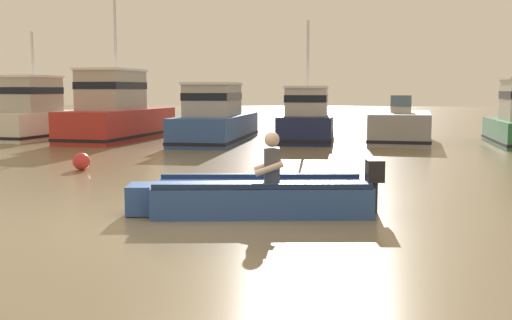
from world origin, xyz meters
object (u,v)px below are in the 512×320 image
at_px(moored_boat_grey, 401,128).
at_px(mooring_buoy, 81,161).
at_px(rowboat_with_person, 257,196).
at_px(moored_boat_red, 117,114).
at_px(moored_boat_navy, 307,120).
at_px(moored_boat_blue, 216,120).
at_px(moored_boat_white, 35,115).

bearing_deg(moored_boat_grey, mooring_buoy, -130.57).
bearing_deg(mooring_buoy, rowboat_with_person, -41.62).
height_order(rowboat_with_person, moored_boat_grey, moored_boat_grey).
distance_m(moored_boat_red, moored_boat_grey, 9.91).
xyz_separation_m(moored_boat_red, moored_boat_navy, (6.66, 1.04, -0.21)).
height_order(moored_boat_red, moored_boat_grey, moored_boat_red).
bearing_deg(moored_boat_navy, moored_boat_grey, -5.24).
bearing_deg(moored_boat_navy, moored_boat_blue, -157.45).
relative_size(rowboat_with_person, moored_boat_blue, 0.61).
bearing_deg(mooring_buoy, moored_boat_blue, 80.97).
height_order(moored_boat_blue, moored_boat_navy, moored_boat_navy).
xyz_separation_m(moored_boat_blue, mooring_buoy, (-1.23, -7.76, -0.56)).
distance_m(moored_boat_red, moored_boat_blue, 3.65).
distance_m(rowboat_with_person, moored_boat_grey, 13.19).
bearing_deg(moored_boat_grey, moored_boat_white, -177.63).
bearing_deg(moored_boat_white, moored_boat_red, -3.53).
distance_m(moored_boat_white, mooring_buoy, 9.98).
distance_m(moored_boat_white, moored_boat_blue, 6.92).
bearing_deg(rowboat_with_person, mooring_buoy, 138.38).
xyz_separation_m(moored_boat_blue, moored_boat_grey, (6.24, 0.96, -0.26)).
xyz_separation_m(moored_boat_navy, moored_boat_grey, (3.21, -0.29, -0.23)).
distance_m(moored_boat_white, moored_boat_red, 3.27).
bearing_deg(moored_boat_red, moored_boat_navy, 8.86).
height_order(rowboat_with_person, moored_boat_navy, moored_boat_navy).
bearing_deg(moored_boat_blue, moored_boat_red, 176.56).
xyz_separation_m(moored_boat_white, moored_boat_navy, (9.93, 0.84, -0.13)).
distance_m(moored_boat_navy, mooring_buoy, 9.99).
xyz_separation_m(rowboat_with_person, moored_boat_grey, (2.79, 12.89, 0.24)).
xyz_separation_m(moored_boat_blue, moored_boat_navy, (3.03, 1.26, -0.03)).
bearing_deg(mooring_buoy, moored_boat_grey, 49.43).
bearing_deg(moored_boat_white, moored_boat_navy, 4.82).
height_order(rowboat_with_person, moored_boat_white, moored_boat_white).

